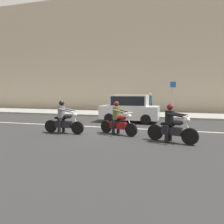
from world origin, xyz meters
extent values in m
plane|color=#292929|center=(0.00, 0.00, 0.00)|extent=(80.00, 80.00, 0.00)
cube|color=gray|center=(0.00, 8.00, 0.07)|extent=(40.00, 4.40, 0.14)
cube|color=#B7A893|center=(0.00, 11.40, 5.81)|extent=(40.00, 1.40, 11.62)
cube|color=silver|center=(-0.54, 0.90, 0.00)|extent=(18.00, 0.14, 0.01)
cylinder|color=black|center=(1.65, -1.20, 0.30)|extent=(0.61, 0.34, 0.61)
cylinder|color=black|center=(0.28, -0.65, 0.30)|extent=(0.61, 0.34, 0.61)
cylinder|color=silver|center=(1.54, -1.15, 0.68)|extent=(0.37, 0.19, 0.82)
cube|color=maroon|center=(0.96, -0.92, 0.44)|extent=(0.86, 0.56, 0.32)
ellipsoid|color=maroon|center=(1.17, -1.01, 0.81)|extent=(0.53, 0.40, 0.22)
cube|color=black|center=(0.80, -0.86, 0.71)|extent=(0.57, 0.42, 0.10)
cylinder|color=silver|center=(1.48, -1.13, 1.06)|extent=(0.30, 0.66, 0.04)
sphere|color=silver|center=(1.56, -1.16, 0.92)|extent=(0.17, 0.17, 0.17)
cylinder|color=silver|center=(0.74, -0.66, 0.32)|extent=(0.68, 0.33, 0.07)
cylinder|color=black|center=(0.76, -1.06, 0.35)|extent=(0.20, 0.20, 0.69)
cylinder|color=black|center=(0.91, -0.69, 0.35)|extent=(0.20, 0.20, 0.69)
cylinder|color=brown|center=(0.85, -0.88, 1.01)|extent=(0.44, 0.44, 0.59)
cylinder|color=brown|center=(1.08, -1.21, 1.12)|extent=(0.68, 0.34, 0.21)
cylinder|color=brown|center=(1.25, -0.80, 1.12)|extent=(0.68, 0.34, 0.21)
sphere|color=tan|center=(0.87, -0.89, 1.42)|extent=(0.20, 0.20, 0.20)
sphere|color=#510F0F|center=(0.87, -0.89, 1.45)|extent=(0.25, 0.25, 0.25)
cylinder|color=black|center=(-0.91, -1.43, 0.31)|extent=(0.63, 0.15, 0.62)
cylinder|color=black|center=(-2.41, -1.35, 0.31)|extent=(0.63, 0.15, 0.62)
cylinder|color=silver|center=(-1.03, -1.42, 0.70)|extent=(0.38, 0.08, 0.83)
cube|color=black|center=(-1.66, -1.39, 0.45)|extent=(0.84, 0.33, 0.32)
ellipsoid|color=black|center=(-1.44, -1.40, 0.85)|extent=(0.49, 0.27, 0.22)
cube|color=black|center=(-1.84, -1.38, 0.75)|extent=(0.53, 0.27, 0.10)
cylinder|color=silver|center=(-1.09, -1.42, 1.08)|extent=(0.08, 0.70, 0.04)
sphere|color=silver|center=(-1.01, -1.42, 0.94)|extent=(0.17, 0.17, 0.17)
cylinder|color=silver|center=(-1.95, -1.21, 0.33)|extent=(0.70, 0.11, 0.07)
cylinder|color=black|center=(-1.81, -1.58, 0.36)|extent=(0.16, 0.16, 0.73)
cylinder|color=black|center=(-1.79, -1.18, 0.36)|extent=(0.16, 0.16, 0.73)
cylinder|color=slate|center=(-1.78, -1.38, 1.03)|extent=(0.36, 0.36, 0.57)
cylinder|color=slate|center=(-1.45, -1.62, 1.14)|extent=(0.71, 0.13, 0.22)
cylinder|color=slate|center=(-1.42, -1.18, 1.14)|extent=(0.71, 0.13, 0.22)
sphere|color=tan|center=(-1.76, -1.38, 1.44)|extent=(0.20, 0.20, 0.20)
sphere|color=black|center=(-1.76, -1.38, 1.47)|extent=(0.25, 0.25, 0.25)
cylinder|color=black|center=(4.13, -2.15, 0.33)|extent=(0.66, 0.34, 0.66)
cylinder|color=black|center=(2.76, -1.66, 0.33)|extent=(0.66, 0.34, 0.66)
cylinder|color=silver|center=(4.01, -2.11, 0.71)|extent=(0.38, 0.18, 0.83)
cube|color=black|center=(3.45, -1.91, 0.47)|extent=(0.84, 0.53, 0.32)
ellipsoid|color=black|center=(3.65, -1.98, 0.82)|extent=(0.53, 0.39, 0.22)
cube|color=black|center=(3.28, -1.85, 0.72)|extent=(0.57, 0.40, 0.10)
cylinder|color=silver|center=(3.96, -2.09, 1.10)|extent=(0.27, 0.67, 0.04)
sphere|color=silver|center=(4.03, -2.12, 0.96)|extent=(0.17, 0.17, 0.17)
cylinder|color=silver|center=(3.22, -1.66, 0.35)|extent=(0.68, 0.30, 0.07)
cylinder|color=black|center=(3.25, -2.05, 0.35)|extent=(0.19, 0.19, 0.70)
cylinder|color=black|center=(3.38, -1.67, 0.35)|extent=(0.19, 0.19, 0.70)
cylinder|color=black|center=(3.33, -1.87, 1.00)|extent=(0.44, 0.44, 0.55)
cylinder|color=black|center=(3.57, -2.19, 1.13)|extent=(0.66, 0.31, 0.15)
cylinder|color=black|center=(3.72, -1.77, 1.13)|extent=(0.66, 0.31, 0.15)
sphere|color=tan|center=(3.35, -1.88, 1.39)|extent=(0.20, 0.20, 0.20)
sphere|color=#510F0F|center=(3.35, -1.88, 1.42)|extent=(0.25, 0.25, 0.25)
cube|color=#B2B5BA|center=(0.64, 3.30, 0.66)|extent=(3.76, 1.70, 0.84)
cube|color=#B2B5BA|center=(0.64, 3.30, 1.44)|extent=(2.33, 1.56, 0.72)
cube|color=black|center=(0.64, 3.30, 1.44)|extent=(2.15, 1.59, 0.58)
cylinder|color=black|center=(1.80, 3.30, 0.32)|extent=(0.64, 1.76, 0.64)
cylinder|color=black|center=(-0.53, 3.30, 0.32)|extent=(0.64, 1.76, 0.64)
cylinder|color=gray|center=(3.28, 7.18, 1.47)|extent=(0.08, 0.08, 2.67)
cube|color=#1959B2|center=(3.28, 7.15, 2.56)|extent=(0.44, 0.03, 0.44)
cylinder|color=black|center=(1.23, 8.83, 0.58)|extent=(0.14, 0.14, 0.87)
cylinder|color=black|center=(1.43, 8.83, 0.58)|extent=(0.14, 0.14, 0.87)
cylinder|color=#234256|center=(1.33, 8.83, 1.33)|extent=(0.34, 0.34, 0.64)
sphere|color=tan|center=(1.33, 8.83, 1.76)|extent=(0.21, 0.21, 0.21)
camera|label=1|loc=(3.62, -11.08, 2.06)|focal=35.88mm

